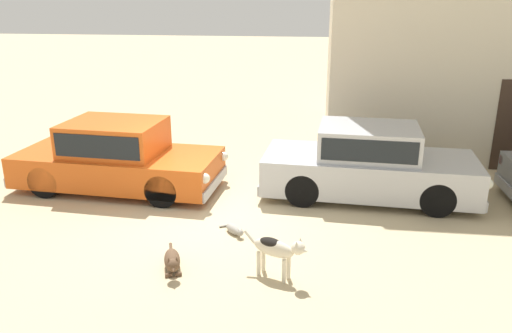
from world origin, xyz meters
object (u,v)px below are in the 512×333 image
object	(u,v)px
parked_sedan_second	(369,163)
stray_cat	(234,230)
parked_sedan_nearest	(117,156)
stray_dog_spotted	(172,261)
stray_dog_tan	(277,249)

from	to	relation	value
parked_sedan_second	stray_cat	distance (m)	3.18
parked_sedan_nearest	stray_dog_spotted	size ratio (longest dim) A/B	4.71
parked_sedan_nearest	parked_sedan_second	world-z (taller)	parked_sedan_second
parked_sedan_second	stray_dog_spotted	size ratio (longest dim) A/B	4.68
stray_cat	stray_dog_spotted	bearing A→B (deg)	-69.77
stray_dog_tan	stray_cat	xyz separation A→B (m)	(-0.85, 1.30, -0.38)
parked_sedan_nearest	stray_dog_tan	size ratio (longest dim) A/B	4.45
stray_dog_tan	stray_cat	distance (m)	1.60
stray_dog_spotted	parked_sedan_nearest	bearing A→B (deg)	-166.06
parked_sedan_nearest	stray_dog_tan	world-z (taller)	parked_sedan_nearest
parked_sedan_nearest	stray_dog_tan	bearing A→B (deg)	-37.19
parked_sedan_nearest	stray_dog_tan	distance (m)	4.80
parked_sedan_nearest	stray_cat	world-z (taller)	parked_sedan_nearest
parked_sedan_second	stray_dog_spotted	xyz separation A→B (m)	(-3.08, -3.33, -0.57)
stray_cat	parked_sedan_nearest	bearing A→B (deg)	-165.32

